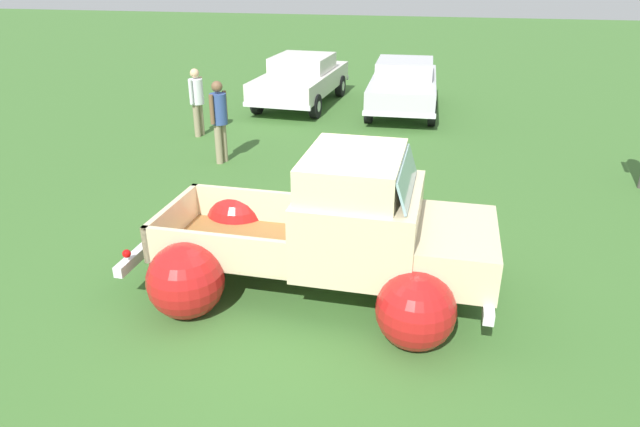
# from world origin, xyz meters

# --- Properties ---
(ground_plane) EXTENTS (80.00, 80.00, 0.00)m
(ground_plane) POSITION_xyz_m (0.00, 0.00, 0.00)
(ground_plane) COLOR #3D6B2D
(vintage_pickup_truck) EXTENTS (4.67, 2.85, 1.96)m
(vintage_pickup_truck) POSITION_xyz_m (0.39, -0.01, 0.76)
(vintage_pickup_truck) COLOR black
(vintage_pickup_truck) RESTS_ON ground
(show_car_0) EXTENTS (2.22, 4.58, 1.43)m
(show_car_0) POSITION_xyz_m (-2.55, 10.17, 0.78)
(show_car_0) COLOR black
(show_car_0) RESTS_ON ground
(show_car_1) EXTENTS (1.95, 4.51, 1.43)m
(show_car_1) POSITION_xyz_m (0.51, 9.95, 0.78)
(show_car_1) COLOR black
(show_car_1) RESTS_ON ground
(spectator_0) EXTENTS (0.43, 0.53, 1.76)m
(spectator_0) POSITION_xyz_m (-2.99, 4.59, 1.01)
(spectator_0) COLOR gray
(spectator_0) RESTS_ON ground
(spectator_2) EXTENTS (0.40, 0.54, 1.65)m
(spectator_2) POSITION_xyz_m (-4.27, 6.39, 0.94)
(spectator_2) COLOR gray
(spectator_2) RESTS_ON ground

